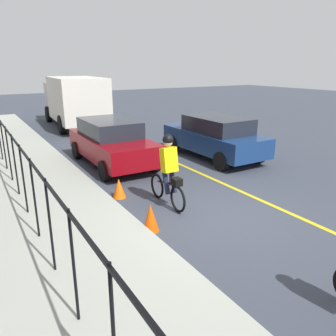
% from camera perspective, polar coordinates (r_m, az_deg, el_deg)
% --- Properties ---
extents(ground_plane, '(80.00, 80.00, 0.00)m').
position_cam_1_polar(ground_plane, '(7.87, 8.98, -8.52)').
color(ground_plane, '#393F4B').
extents(lane_line_centre, '(36.00, 0.12, 0.01)m').
position_cam_1_polar(lane_line_centre, '(8.91, 16.95, -5.91)').
color(lane_line_centre, yellow).
rests_on(lane_line_centre, ground).
extents(sidewalk, '(40.00, 3.20, 0.15)m').
position_cam_1_polar(sidewalk, '(6.43, -15.80, -14.55)').
color(sidewalk, '#A5AC9F').
rests_on(sidewalk, ground).
extents(iron_fence, '(21.07, 0.04, 1.60)m').
position_cam_1_polar(iron_fence, '(6.76, -22.23, -2.33)').
color(iron_fence, black).
rests_on(iron_fence, sidewalk).
extents(cyclist_lead, '(1.71, 0.37, 1.83)m').
position_cam_1_polar(cyclist_lead, '(8.13, 0.09, -0.52)').
color(cyclist_lead, black).
rests_on(cyclist_lead, ground).
extents(patrol_sedan, '(4.40, 1.92, 1.58)m').
position_cam_1_polar(patrol_sedan, '(12.71, 7.98, 5.41)').
color(patrol_sedan, navy).
rests_on(patrol_sedan, ground).
extents(parked_sedan_rear, '(4.42, 1.95, 1.58)m').
position_cam_1_polar(parked_sedan_rear, '(11.86, -9.69, 4.47)').
color(parked_sedan_rear, maroon).
rests_on(parked_sedan_rear, ground).
extents(box_truck_background, '(6.84, 2.86, 2.78)m').
position_cam_1_polar(box_truck_background, '(19.87, -15.79, 11.27)').
color(box_truck_background, silver).
rests_on(box_truck_background, ground).
extents(traffic_cone_near, '(0.36, 0.36, 0.52)m').
position_cam_1_polar(traffic_cone_near, '(8.94, -8.41, -3.45)').
color(traffic_cone_near, orange).
rests_on(traffic_cone_near, ground).
extents(traffic_cone_far, '(0.36, 0.36, 0.61)m').
position_cam_1_polar(traffic_cone_far, '(7.11, -3.01, -8.51)').
color(traffic_cone_far, '#E94D08').
rests_on(traffic_cone_far, ground).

